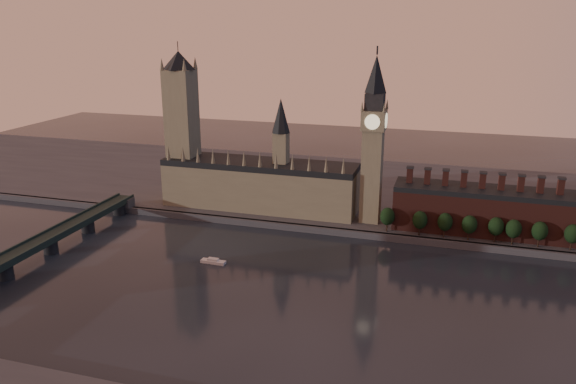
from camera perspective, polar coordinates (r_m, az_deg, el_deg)
name	(u,v)px	position (r m, az deg, el deg)	size (l,w,h in m)	color
ground	(310,306)	(262.60, 2.29, -11.45)	(900.00, 900.00, 0.00)	black
north_bank	(370,192)	(424.00, 8.34, 0.01)	(900.00, 182.00, 4.00)	#46474B
palace_of_westminster	(261,182)	(374.16, -2.81, 0.99)	(130.00, 30.30, 74.00)	#7A7257
victoria_tower	(182,122)	(387.53, -10.72, 6.97)	(24.00, 24.00, 108.00)	#7A7257
big_ben	(373,138)	(343.75, 8.66, 5.41)	(15.00, 15.00, 107.00)	#7A7257
chimney_block	(489,210)	(351.37, 19.73, -1.76)	(110.00, 25.00, 37.00)	#4C221D
embankment_tree_0	(387,216)	(338.81, 10.06, -2.46)	(8.60, 8.60, 14.88)	black
embankment_tree_1	(420,220)	(336.68, 13.26, -2.79)	(8.60, 8.60, 14.88)	black
embankment_tree_2	(445,222)	(337.22, 15.67, -2.94)	(8.60, 8.60, 14.88)	black
embankment_tree_3	(469,225)	(336.98, 17.95, -3.17)	(8.60, 8.60, 14.88)	black
embankment_tree_4	(496,226)	(338.93, 20.38, -3.30)	(8.60, 8.60, 14.88)	black
embankment_tree_5	(514,229)	(338.71, 21.94, -3.49)	(8.60, 8.60, 14.88)	black
embankment_tree_6	(540,231)	(341.04, 24.21, -3.63)	(8.60, 8.60, 14.88)	black
embankment_tree_7	(573,234)	(344.26, 26.95, -3.81)	(8.60, 8.60, 14.88)	black
westminster_bridge	(24,254)	(327.80, -25.21, -5.71)	(14.00, 200.00, 11.55)	#1D2E29
river_boat	(213,261)	(306.60, -7.61, -6.99)	(13.70, 4.20, 2.72)	silver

